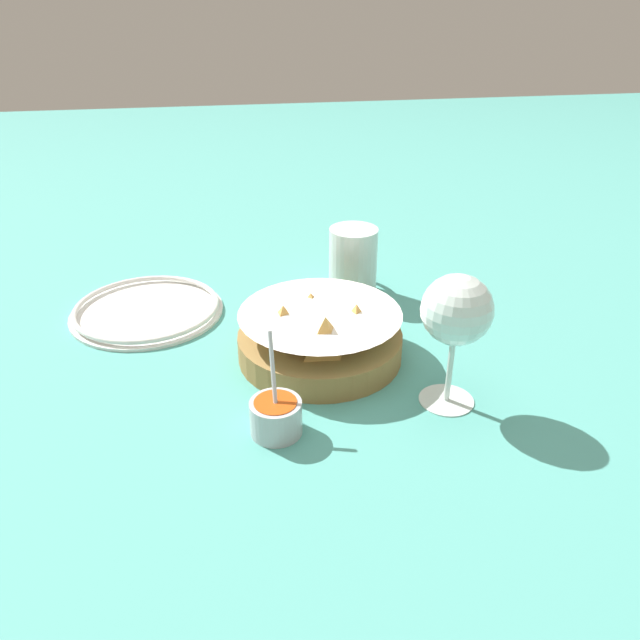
# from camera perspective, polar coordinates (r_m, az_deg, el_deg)

# --- Properties ---
(ground_plane) EXTENTS (4.00, 4.00, 0.00)m
(ground_plane) POSITION_cam_1_polar(r_m,az_deg,el_deg) (0.84, -0.71, -4.04)
(ground_plane) COLOR teal
(food_basket) EXTENTS (0.22, 0.22, 0.09)m
(food_basket) POSITION_cam_1_polar(r_m,az_deg,el_deg) (0.84, -0.04, -1.48)
(food_basket) COLOR olive
(food_basket) RESTS_ON ground_plane
(sauce_cup) EXTENTS (0.07, 0.06, 0.11)m
(sauce_cup) POSITION_cam_1_polar(r_m,az_deg,el_deg) (0.71, -4.05, -8.68)
(sauce_cup) COLOR #B7B7BC
(sauce_cup) RESTS_ON ground_plane
(wine_glass) EXTENTS (0.08, 0.08, 0.17)m
(wine_glass) POSITION_cam_1_polar(r_m,az_deg,el_deg) (0.72, 12.37, 0.57)
(wine_glass) COLOR silver
(wine_glass) RESTS_ON ground_plane
(beer_mug) EXTENTS (0.12, 0.08, 0.11)m
(beer_mug) POSITION_cam_1_polar(r_m,az_deg,el_deg) (1.01, 3.00, 5.20)
(beer_mug) COLOR silver
(beer_mug) RESTS_ON ground_plane
(side_plate) EXTENTS (0.23, 0.23, 0.01)m
(side_plate) POSITION_cam_1_polar(r_m,az_deg,el_deg) (1.00, -15.54, 0.97)
(side_plate) COLOR white
(side_plate) RESTS_ON ground_plane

